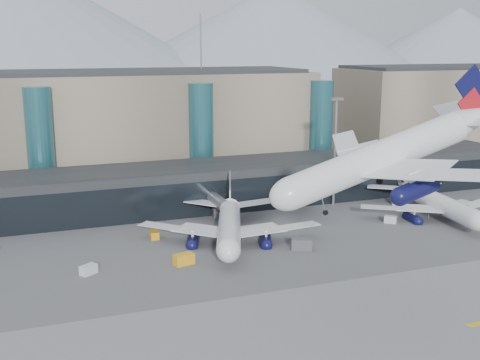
% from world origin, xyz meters
% --- Properties ---
extents(ground, '(900.00, 900.00, 0.00)m').
position_xyz_m(ground, '(0.00, 0.00, 0.00)').
color(ground, '#515154').
rests_on(ground, ground).
extents(runway_strip, '(400.00, 40.00, 0.04)m').
position_xyz_m(runway_strip, '(0.00, -15.00, 0.02)').
color(runway_strip, slate).
rests_on(runway_strip, ground).
extents(runway_markings, '(128.00, 1.00, 0.02)m').
position_xyz_m(runway_markings, '(-0.00, -15.00, 0.05)').
color(runway_markings, gold).
rests_on(runway_markings, ground).
extents(concourse, '(170.00, 27.00, 10.00)m').
position_xyz_m(concourse, '(-0.02, 57.73, 4.97)').
color(concourse, black).
rests_on(concourse, ground).
extents(terminal_main, '(130.00, 30.00, 31.00)m').
position_xyz_m(terminal_main, '(-25.00, 90.00, 15.44)').
color(terminal_main, gray).
rests_on(terminal_main, ground).
extents(terminal_east, '(70.00, 30.00, 31.00)m').
position_xyz_m(terminal_east, '(95.00, 90.00, 15.44)').
color(terminal_east, gray).
rests_on(terminal_east, ground).
extents(teal_towers, '(116.40, 19.40, 46.00)m').
position_xyz_m(teal_towers, '(-14.99, 74.01, 14.01)').
color(teal_towers, '#265F6B').
rests_on(teal_towers, ground).
extents(mountain_ridge, '(910.00, 400.00, 110.00)m').
position_xyz_m(mountain_ridge, '(15.97, 380.00, 45.74)').
color(mountain_ridge, gray).
rests_on(mountain_ridge, ground).
extents(lightmast_mid, '(3.00, 1.20, 25.60)m').
position_xyz_m(lightmast_mid, '(30.00, 48.00, 14.42)').
color(lightmast_mid, slate).
rests_on(lightmast_mid, ground).
extents(hero_jet, '(36.58, 37.90, 12.20)m').
position_xyz_m(hero_jet, '(7.69, -8.73, 24.77)').
color(hero_jet, silver).
rests_on(hero_jet, ground).
extents(jet_parked_mid, '(35.67, 37.98, 12.22)m').
position_xyz_m(jet_parked_mid, '(-1.87, 32.45, 4.62)').
color(jet_parked_mid, silver).
rests_on(jet_parked_mid, ground).
extents(jet_parked_right, '(36.58, 36.51, 11.87)m').
position_xyz_m(jet_parked_right, '(46.78, 32.48, 4.49)').
color(jet_parked_right, silver).
rests_on(jet_parked_right, ground).
extents(veh_a, '(3.21, 2.90, 1.58)m').
position_xyz_m(veh_a, '(-30.41, 22.57, 0.79)').
color(veh_a, silver).
rests_on(veh_a, ground).
extents(veh_b, '(1.76, 2.71, 1.51)m').
position_xyz_m(veh_b, '(-15.95, 37.47, 0.76)').
color(veh_b, gold).
rests_on(veh_b, ground).
extents(veh_c, '(4.32, 3.36, 2.13)m').
position_xyz_m(veh_c, '(8.53, 21.32, 1.07)').
color(veh_c, '#4C4C51').
rests_on(veh_c, ground).
extents(veh_d, '(2.58, 3.13, 1.58)m').
position_xyz_m(veh_d, '(44.21, 43.21, 0.79)').
color(veh_d, silver).
rests_on(veh_d, ground).
extents(veh_g, '(2.91, 2.82, 1.50)m').
position_xyz_m(veh_g, '(34.21, 30.30, 0.75)').
color(veh_g, silver).
rests_on(veh_g, ground).
extents(veh_h, '(3.84, 2.60, 1.94)m').
position_xyz_m(veh_h, '(-14.25, 21.41, 0.97)').
color(veh_h, gold).
rests_on(veh_h, ground).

